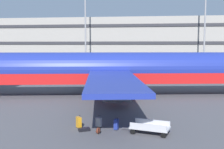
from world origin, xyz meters
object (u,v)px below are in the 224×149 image
Objects in this scene: suitcase_navy at (79,122)px; backpack_large at (115,121)px; airliner at (114,70)px; suitcase_black at (116,124)px; suitcase_red at (84,129)px; baggage_cart at (150,128)px; suitcase_orange at (99,122)px; backpack_upright at (98,131)px.

backpack_large is (2.49, 1.49, -0.22)m from suitcase_navy.
airliner is 14.37m from suitcase_black.
backpack_large is (-0.25, 1.58, -0.20)m from suitcase_black.
suitcase_black is (2.20, 0.56, 0.30)m from suitcase_red.
baggage_cart is (5.11, -0.66, -0.01)m from suitcase_navy.
suitcase_red is 1.01× the size of suitcase_black.
suitcase_orange is 3.87m from baggage_cart.
suitcase_navy reaches higher than suitcase_orange.
suitcase_orange reaches higher than backpack_large.
backpack_upright is at bearing -81.53° from suitcase_orange.
baggage_cart is (3.71, -1.07, 0.05)m from suitcase_orange.
backpack_large is at bearing 140.60° from baggage_cart.
airliner is 48.34× the size of suitcase_orange.
suitcase_orange is at bearing -87.62° from airliner.
backpack_large is (1.95, 2.14, 0.10)m from suitcase_red.
suitcase_black reaches higher than baggage_cart.
suitcase_black reaches higher than backpack_upright.
suitcase_navy is at bearing 172.65° from baggage_cart.
suitcase_orange is at bearing 51.03° from suitcase_red.
backpack_upright reaches higher than backpack_large.
suitcase_orange is 1.01× the size of suitcase_red.
suitcase_navy reaches higher than suitcase_black.
suitcase_red is 2.90m from backpack_large.
suitcase_navy is 1.05× the size of suitcase_orange.
suitcase_orange is 1.43m from suitcase_black.
suitcase_black is 1.62m from backpack_large.
suitcase_red is at bearing -50.24° from suitcase_navy.
suitcase_black is at bearing -20.46° from suitcase_orange.
backpack_upright is at bearing -86.98° from airliner.
suitcase_navy is 1.06× the size of suitcase_black.
baggage_cart is (2.37, -0.57, 0.02)m from suitcase_black.
suitcase_orange is 1.82× the size of backpack_large.
suitcase_black reaches higher than suitcase_red.
suitcase_red is at bearing 154.99° from backpack_upright.
airliner is 12.63× the size of baggage_cart.
backpack_large is at bearing 47.71° from suitcase_red.
airliner reaches higher than backpack_upright.
suitcase_navy reaches higher than suitcase_red.
backpack_upright reaches higher than suitcase_red.
airliner reaches higher than baggage_cart.
backpack_large is 3.40m from baggage_cart.
baggage_cart is at bearing -13.51° from suitcase_black.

